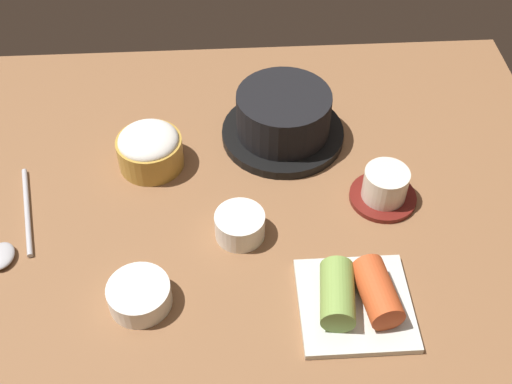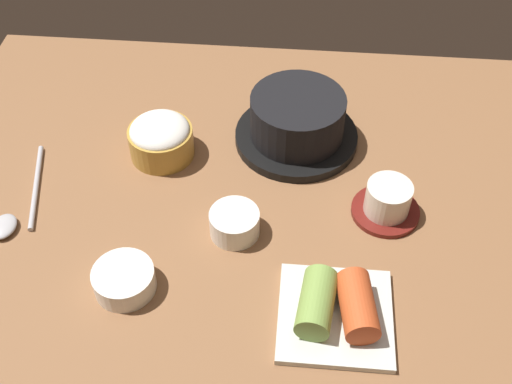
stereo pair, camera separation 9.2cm
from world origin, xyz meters
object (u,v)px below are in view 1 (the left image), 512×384
at_px(banchan_cup_center, 240,225).
at_px(side_bowl_near, 139,295).
at_px(tea_cup_with_saucer, 385,187).
at_px(spoon, 10,240).
at_px(rice_bowl, 150,148).
at_px(kimchi_plate, 356,297).
at_px(stone_pot, 283,118).

xyz_separation_m(banchan_cup_center, side_bowl_near, (-0.13, -0.11, -0.00)).
bearing_deg(tea_cup_with_saucer, spoon, -174.49).
relative_size(rice_bowl, kimchi_plate, 0.70).
xyz_separation_m(stone_pot, spoon, (-0.40, -0.20, -0.03)).
distance_m(kimchi_plate, spoon, 0.48).
bearing_deg(tea_cup_with_saucer, kimchi_plate, -111.33).
distance_m(stone_pot, rice_bowl, 0.21).
bearing_deg(banchan_cup_center, side_bowl_near, -141.35).
xyz_separation_m(tea_cup_with_saucer, kimchi_plate, (-0.07, -0.18, -0.00)).
xyz_separation_m(rice_bowl, spoon, (-0.19, -0.15, -0.03)).
height_order(tea_cup_with_saucer, banchan_cup_center, tea_cup_with_saucer).
bearing_deg(side_bowl_near, tea_cup_with_saucer, 24.94).
bearing_deg(side_bowl_near, spoon, 149.63).
distance_m(tea_cup_with_saucer, side_bowl_near, 0.38).
bearing_deg(stone_pot, spoon, -153.76).
relative_size(rice_bowl, side_bowl_near, 1.24).
bearing_deg(spoon, stone_pot, 26.24).
relative_size(rice_bowl, tea_cup_with_saucer, 1.02).
height_order(rice_bowl, kimchi_plate, rice_bowl).
bearing_deg(banchan_cup_center, rice_bowl, 131.31).
height_order(stone_pot, rice_bowl, stone_pot).
bearing_deg(kimchi_plate, side_bowl_near, 175.30).
bearing_deg(rice_bowl, tea_cup_with_saucer, -15.32).
distance_m(rice_bowl, banchan_cup_center, 0.20).
bearing_deg(side_bowl_near, kimchi_plate, -4.70).
xyz_separation_m(tea_cup_with_saucer, side_bowl_near, (-0.35, -0.16, -0.01)).
distance_m(banchan_cup_center, spoon, 0.32).
height_order(tea_cup_with_saucer, spoon, tea_cup_with_saucer).
bearing_deg(rice_bowl, kimchi_plate, -45.52).
relative_size(banchan_cup_center, side_bowl_near, 0.86).
height_order(tea_cup_with_saucer, side_bowl_near, tea_cup_with_saucer).
height_order(rice_bowl, tea_cup_with_saucer, rice_bowl).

